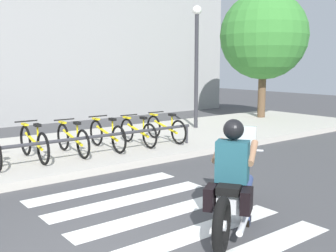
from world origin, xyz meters
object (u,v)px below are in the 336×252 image
Objects in this scene: bicycle_6 at (138,132)px; bike_rack at (64,141)px; bicycle_3 at (34,143)px; tree_near_rack at (264,36)px; bicycle_5 at (107,135)px; street_lamp at (196,56)px; bicycle_7 at (166,128)px; bicycle_4 at (72,139)px; motorcycle at (234,193)px; rider at (233,166)px.

bike_rack is at bearing -165.53° from bicycle_6.
tree_near_rack reaches higher than bicycle_3.
bicycle_3 reaches higher than bicycle_5.
street_lamp is 3.74m from tree_near_rack.
bicycle_4 is at bearing -179.99° from bicycle_7.
bicycle_4 is 8.92m from tree_near_rack.
street_lamp is (3.86, 1.22, 1.88)m from bicycle_5.
motorcycle is 4.79m from bicycle_5.
street_lamp reaches higher than bike_rack.
bicycle_6 is at bearing 0.03° from bicycle_5.
tree_near_rack reaches higher than bicycle_7.
tree_near_rack is (8.79, 2.17, 2.57)m from bike_rack.
motorcycle is 0.41× the size of tree_near_rack.
street_lamp reaches higher than bicycle_7.
rider is 0.37× the size of street_lamp.
street_lamp is (2.13, 1.22, 1.89)m from bicycle_7.
street_lamp reaches higher than rider.
motorcycle is 7.78m from street_lamp.
bike_rack is (-0.51, 4.17, 0.11)m from motorcycle.
motorcycle is 0.29× the size of bike_rack.
tree_near_rack reaches higher than motorcycle.
bicycle_5 reaches higher than bicycle_7.
street_lamp is at bearing 52.02° from motorcycle.
bicycle_4 reaches higher than bicycle_7.
bicycle_5 is 1.41m from bike_rack.
tree_near_rack is at bearing 37.40° from rider.
bike_rack is (0.43, -0.55, 0.07)m from bicycle_3.
rider is 4.85m from bicycle_3.
tree_near_rack reaches higher than bicycle_5.
bicycle_3 is 0.45× the size of street_lamp.
street_lamp is (4.72, 1.22, 1.88)m from bicycle_4.
bike_rack is at bearing -160.98° from street_lamp.
bicycle_5 is at bearing -179.98° from bicycle_7.
tree_near_rack is at bearing 12.19° from bicycle_5.
street_lamp is 0.81× the size of tree_near_rack.
motorcycle is at bearing 31.43° from rider.
motorcycle is at bearing -142.55° from tree_near_rack.
bike_rack is (-3.01, -0.55, 0.09)m from bicycle_7.
tree_near_rack reaches higher than bicycle_6.
bike_rack is (-0.44, 4.21, -0.26)m from rider.
motorcycle is 1.15× the size of bicycle_4.
bicycle_6 is 0.96× the size of bicycle_7.
rider is at bearing -100.10° from bicycle_5.
bicycle_6 is (1.71, 4.76, -0.35)m from rider.
motorcycle reaches higher than bicycle_4.
motorcycle is at bearing -127.98° from street_lamp.
bicycle_3 is at bearing 127.82° from bike_rack.
bicycle_5 reaches higher than bike_rack.
bicycle_5 is 1.06× the size of bicycle_6.
street_lamp is (4.70, 5.98, 1.54)m from rider.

